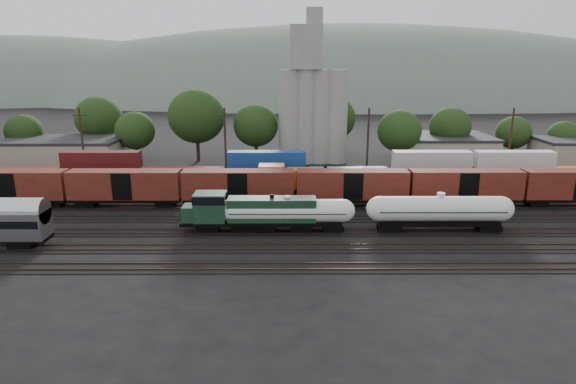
{
  "coord_description": "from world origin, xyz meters",
  "views": [
    {
      "loc": [
        -1.69,
        -58.2,
        19.26
      ],
      "look_at": [
        -1.5,
        2.0,
        3.0
      ],
      "focal_mm": 30.0,
      "sensor_mm": 36.0,
      "label": 1
    }
  ],
  "objects_px": {
    "green_locomotive": "(246,211)",
    "grain_silo": "(312,105)",
    "tank_car_a": "(287,212)",
    "orange_locomotive": "(303,180)"
  },
  "relations": [
    {
      "from": "orange_locomotive",
      "to": "grain_silo",
      "type": "relative_size",
      "value": 0.64
    },
    {
      "from": "green_locomotive",
      "to": "orange_locomotive",
      "type": "relative_size",
      "value": 0.91
    },
    {
      "from": "tank_car_a",
      "to": "grain_silo",
      "type": "xyz_separation_m",
      "value": [
        4.9,
        41.0,
        8.79
      ]
    },
    {
      "from": "green_locomotive",
      "to": "grain_silo",
      "type": "distance_m",
      "value": 43.01
    },
    {
      "from": "green_locomotive",
      "to": "grain_silo",
      "type": "bearing_deg",
      "value": 76.76
    },
    {
      "from": "tank_car_a",
      "to": "orange_locomotive",
      "type": "height_order",
      "value": "orange_locomotive"
    },
    {
      "from": "green_locomotive",
      "to": "grain_silo",
      "type": "xyz_separation_m",
      "value": [
        9.64,
        41.0,
        8.7
      ]
    },
    {
      "from": "green_locomotive",
      "to": "tank_car_a",
      "type": "distance_m",
      "value": 4.75
    },
    {
      "from": "tank_car_a",
      "to": "orange_locomotive",
      "type": "bearing_deg",
      "value": 80.92
    },
    {
      "from": "tank_car_a",
      "to": "grain_silo",
      "type": "relative_size",
      "value": 0.54
    }
  ]
}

